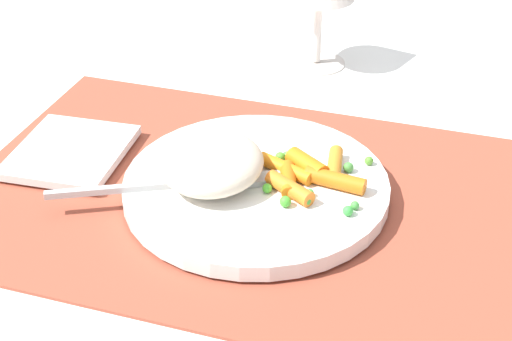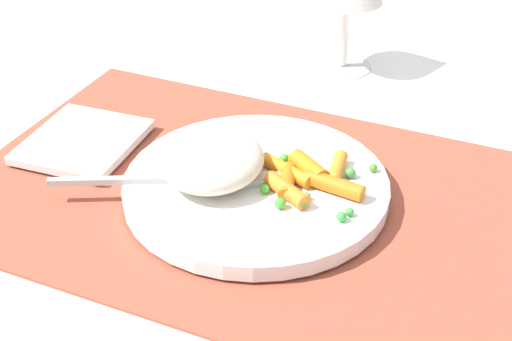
{
  "view_description": "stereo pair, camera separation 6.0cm",
  "coord_description": "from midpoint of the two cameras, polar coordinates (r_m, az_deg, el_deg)",
  "views": [
    {
      "loc": [
        0.16,
        -0.52,
        0.39
      ],
      "look_at": [
        0.0,
        0.0,
        0.03
      ],
      "focal_mm": 53.24,
      "sensor_mm": 36.0,
      "label": 1
    },
    {
      "loc": [
        0.22,
        -0.5,
        0.39
      ],
      "look_at": [
        0.0,
        0.0,
        0.03
      ],
      "focal_mm": 53.24,
      "sensor_mm": 36.0,
      "label": 2
    }
  ],
  "objects": [
    {
      "name": "ground_plane",
      "position": [
        0.67,
        -2.58,
        -2.25
      ],
      "size": [
        2.4,
        2.4,
        0.0
      ],
      "primitive_type": "plane",
      "color": "white"
    },
    {
      "name": "placemat",
      "position": [
        0.67,
        -2.58,
        -2.04
      ],
      "size": [
        0.52,
        0.34,
        0.01
      ],
      "primitive_type": "cube",
      "color": "#9E4733",
      "rests_on": "ground_plane"
    },
    {
      "name": "plate",
      "position": [
        0.66,
        -2.61,
        -1.32
      ],
      "size": [
        0.23,
        0.23,
        0.01
      ],
      "primitive_type": "cylinder",
      "color": "white",
      "rests_on": "placemat"
    },
    {
      "name": "rice_mound",
      "position": [
        0.65,
        -5.97,
        0.49
      ],
      "size": [
        0.09,
        0.1,
        0.04
      ],
      "primitive_type": "ellipsoid",
      "color": "beige",
      "rests_on": "plate"
    },
    {
      "name": "carrot_portion",
      "position": [
        0.65,
        1.31,
        -0.32
      ],
      "size": [
        0.1,
        0.09,
        0.02
      ],
      "color": "orange",
      "rests_on": "plate"
    },
    {
      "name": "pea_scatter",
      "position": [
        0.65,
        1.37,
        -0.82
      ],
      "size": [
        0.09,
        0.09,
        0.01
      ],
      "color": "green",
      "rests_on": "plate"
    },
    {
      "name": "fork",
      "position": [
        0.65,
        -7.16,
        -0.97
      ],
      "size": [
        0.19,
        0.1,
        0.01
      ],
      "color": "silver",
      "rests_on": "plate"
    },
    {
      "name": "napkin",
      "position": [
        0.74,
        -16.04,
        1.29
      ],
      "size": [
        0.11,
        0.12,
        0.01
      ],
      "primitive_type": "cube",
      "rotation": [
        0.0,
        0.0,
        0.07
      ],
      "color": "white",
      "rests_on": "placemat"
    }
  ]
}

